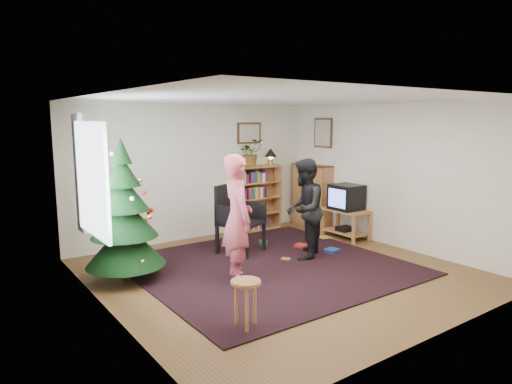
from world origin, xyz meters
TOP-DOWN VIEW (x-y plane):
  - floor at (0.00, 0.00)m, footprint 5.00×5.00m
  - ceiling at (0.00, 0.00)m, footprint 5.00×5.00m
  - wall_back at (0.00, 2.50)m, footprint 5.00×0.02m
  - wall_front at (0.00, -2.50)m, footprint 5.00×0.02m
  - wall_left at (-2.50, 0.00)m, footprint 0.02×5.00m
  - wall_right at (2.50, 0.00)m, footprint 0.02×5.00m
  - rug at (0.00, 0.30)m, footprint 3.80×3.60m
  - window_pane at (-2.47, 0.60)m, footprint 0.04×1.20m
  - curtain at (-2.43, 1.30)m, footprint 0.06×0.35m
  - picture_back at (1.15, 2.48)m, footprint 0.55×0.03m
  - picture_right at (2.48, 1.75)m, footprint 0.03×0.50m
  - christmas_tree at (-1.95, 1.02)m, footprint 1.09×1.09m
  - bookshelf_back at (1.29, 2.34)m, footprint 0.95×0.30m
  - bookshelf_right at (2.34, 1.91)m, footprint 0.30×0.95m
  - tv_stand at (2.22, 0.83)m, footprint 0.47×0.85m
  - crt_tv at (2.22, 0.83)m, footprint 0.50×0.54m
  - armchair at (0.07, 1.28)m, footprint 0.83×0.85m
  - stool at (-1.44, -1.21)m, footprint 0.32×0.32m
  - person_standing at (-0.67, 0.12)m, footprint 0.57×0.73m
  - person_by_chair at (0.73, 0.33)m, footprint 0.99×0.96m
  - potted_plant at (1.09, 2.34)m, footprint 0.54×0.48m
  - table_lamp at (1.59, 2.34)m, footprint 0.26×0.26m
  - floor_clutter at (1.06, 0.74)m, footprint 1.67×1.22m

SIDE VIEW (x-z plane):
  - floor at x=0.00m, z-range 0.00..0.00m
  - rug at x=0.00m, z-range 0.00..0.02m
  - floor_clutter at x=1.06m, z-range 0.00..0.08m
  - tv_stand at x=2.22m, z-range 0.05..0.60m
  - stool at x=-1.44m, z-range 0.15..0.68m
  - armchair at x=0.07m, z-range 0.05..1.20m
  - bookshelf_back at x=1.29m, z-range 0.01..1.31m
  - bookshelf_right at x=2.34m, z-range 0.01..1.31m
  - crt_tv at x=2.22m, z-range 0.55..1.02m
  - person_by_chair at x=0.73m, z-range 0.00..1.61m
  - christmas_tree at x=-1.95m, z-range -0.17..1.82m
  - person_standing at x=-0.67m, z-range 0.00..1.76m
  - wall_back at x=0.00m, z-range 0.00..2.50m
  - wall_front at x=0.00m, z-range 0.00..2.50m
  - wall_left at x=-2.50m, z-range 0.00..2.50m
  - wall_right at x=2.50m, z-range 0.00..2.50m
  - window_pane at x=-2.47m, z-range 0.80..2.20m
  - curtain at x=-2.43m, z-range 0.70..2.30m
  - table_lamp at x=1.59m, z-range 1.36..1.70m
  - potted_plant at x=1.09m, z-range 1.30..1.84m
  - picture_back at x=1.15m, z-range 1.74..2.16m
  - picture_right at x=2.48m, z-range 1.65..2.25m
  - ceiling at x=0.00m, z-range 2.50..2.50m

